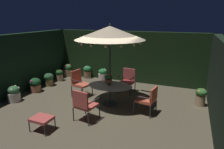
{
  "coord_description": "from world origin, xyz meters",
  "views": [
    {
      "loc": [
        2.88,
        -6.2,
        3.1
      ],
      "look_at": [
        0.27,
        0.36,
        1.09
      ],
      "focal_mm": 32.22,
      "sensor_mm": 36.0,
      "label": 1
    }
  ],
  "objects_px": {
    "potted_plant_back_center": "(201,96)",
    "ottoman_footrest": "(42,119)",
    "patio_chair_northeast": "(84,103)",
    "patio_chair_east": "(148,98)",
    "potted_plant_right_near": "(60,75)",
    "potted_plant_left_near": "(67,70)",
    "patio_chair_southeast": "(128,79)",
    "patio_dining_table": "(110,89)",
    "centerpiece_planter": "(108,79)",
    "potted_plant_back_right": "(14,94)",
    "patio_chair_north": "(80,82)",
    "patio_umbrella": "(110,33)",
    "potted_plant_front_corner": "(87,72)",
    "potted_plant_left_far": "(103,75)",
    "potted_plant_right_far": "(35,85)",
    "potted_plant_back_left": "(49,79)"
  },
  "relations": [
    {
      "from": "potted_plant_back_center",
      "to": "ottoman_footrest",
      "type": "bearing_deg",
      "value": -140.31
    },
    {
      "from": "patio_chair_southeast",
      "to": "potted_plant_back_right",
      "type": "height_order",
      "value": "patio_chair_southeast"
    },
    {
      "from": "patio_umbrella",
      "to": "potted_plant_front_corner",
      "type": "relative_size",
      "value": 4.56
    },
    {
      "from": "patio_chair_northeast",
      "to": "patio_chair_southeast",
      "type": "distance_m",
      "value": 2.98
    },
    {
      "from": "patio_dining_table",
      "to": "potted_plant_right_near",
      "type": "xyz_separation_m",
      "value": [
        -3.45,
        1.7,
        -0.3
      ]
    },
    {
      "from": "patio_chair_northeast",
      "to": "potted_plant_back_right",
      "type": "relative_size",
      "value": 1.67
    },
    {
      "from": "patio_dining_table",
      "to": "patio_chair_east",
      "type": "xyz_separation_m",
      "value": [
        1.46,
        -0.24,
        -0.06
      ]
    },
    {
      "from": "potted_plant_back_right",
      "to": "potted_plant_left_far",
      "type": "distance_m",
      "value": 4.21
    },
    {
      "from": "potted_plant_back_right",
      "to": "potted_plant_right_far",
      "type": "bearing_deg",
      "value": 89.1
    },
    {
      "from": "patio_umbrella",
      "to": "potted_plant_back_right",
      "type": "relative_size",
      "value": 4.74
    },
    {
      "from": "patio_chair_northeast",
      "to": "patio_chair_east",
      "type": "relative_size",
      "value": 1.1
    },
    {
      "from": "potted_plant_right_near",
      "to": "potted_plant_right_far",
      "type": "bearing_deg",
      "value": -90.57
    },
    {
      "from": "patio_dining_table",
      "to": "patio_chair_north",
      "type": "relative_size",
      "value": 1.55
    },
    {
      "from": "patio_chair_northeast",
      "to": "potted_plant_back_right",
      "type": "height_order",
      "value": "patio_chair_northeast"
    },
    {
      "from": "centerpiece_planter",
      "to": "ottoman_footrest",
      "type": "relative_size",
      "value": 0.69
    },
    {
      "from": "patio_umbrella",
      "to": "patio_chair_northeast",
      "type": "height_order",
      "value": "patio_umbrella"
    },
    {
      "from": "patio_chair_north",
      "to": "patio_chair_southeast",
      "type": "xyz_separation_m",
      "value": [
        1.66,
        1.16,
        -0.05
      ]
    },
    {
      "from": "potted_plant_right_near",
      "to": "potted_plant_left_near",
      "type": "relative_size",
      "value": 0.87
    },
    {
      "from": "ottoman_footrest",
      "to": "potted_plant_right_far",
      "type": "height_order",
      "value": "potted_plant_right_far"
    },
    {
      "from": "potted_plant_back_center",
      "to": "centerpiece_planter",
      "type": "bearing_deg",
      "value": -161.86
    },
    {
      "from": "potted_plant_right_near",
      "to": "patio_chair_southeast",
      "type": "bearing_deg",
      "value": -3.56
    },
    {
      "from": "patio_chair_southeast",
      "to": "potted_plant_back_center",
      "type": "relative_size",
      "value": 1.54
    },
    {
      "from": "patio_chair_east",
      "to": "potted_plant_back_right",
      "type": "xyz_separation_m",
      "value": [
        -4.95,
        -0.88,
        -0.24
      ]
    },
    {
      "from": "patio_chair_east",
      "to": "potted_plant_left_far",
      "type": "bearing_deg",
      "value": 136.03
    },
    {
      "from": "centerpiece_planter",
      "to": "potted_plant_back_center",
      "type": "distance_m",
      "value": 3.4
    },
    {
      "from": "centerpiece_planter",
      "to": "potted_plant_back_center",
      "type": "bearing_deg",
      "value": 18.14
    },
    {
      "from": "patio_chair_north",
      "to": "potted_plant_back_center",
      "type": "height_order",
      "value": "patio_chair_north"
    },
    {
      "from": "potted_plant_right_near",
      "to": "potted_plant_back_center",
      "type": "relative_size",
      "value": 0.87
    },
    {
      "from": "potted_plant_right_near",
      "to": "potted_plant_right_far",
      "type": "distance_m",
      "value": 1.7
    },
    {
      "from": "patio_chair_southeast",
      "to": "patio_dining_table",
      "type": "bearing_deg",
      "value": -97.91
    },
    {
      "from": "ottoman_footrest",
      "to": "potted_plant_back_right",
      "type": "relative_size",
      "value": 0.95
    },
    {
      "from": "potted_plant_left_far",
      "to": "patio_chair_east",
      "type": "bearing_deg",
      "value": -43.97
    },
    {
      "from": "patio_umbrella",
      "to": "patio_chair_north",
      "type": "xyz_separation_m",
      "value": [
        -1.46,
        0.32,
        -1.99
      ]
    },
    {
      "from": "patio_chair_southeast",
      "to": "potted_plant_right_near",
      "type": "bearing_deg",
      "value": 176.44
    },
    {
      "from": "patio_chair_northeast",
      "to": "potted_plant_front_corner",
      "type": "distance_m",
      "value": 4.67
    },
    {
      "from": "potted_plant_right_near",
      "to": "potted_plant_back_left",
      "type": "distance_m",
      "value": 0.83
    },
    {
      "from": "patio_chair_east",
      "to": "potted_plant_left_far",
      "type": "relative_size",
      "value": 1.53
    },
    {
      "from": "potted_plant_left_near",
      "to": "patio_dining_table",
      "type": "bearing_deg",
      "value": -36.03
    },
    {
      "from": "patio_dining_table",
      "to": "centerpiece_planter",
      "type": "xyz_separation_m",
      "value": [
        -0.08,
        0.06,
        0.36
      ]
    },
    {
      "from": "patio_chair_northeast",
      "to": "centerpiece_planter",
      "type": "bearing_deg",
      "value": 83.72
    },
    {
      "from": "patio_chair_northeast",
      "to": "potted_plant_back_center",
      "type": "bearing_deg",
      "value": 37.46
    },
    {
      "from": "centerpiece_planter",
      "to": "potted_plant_back_left",
      "type": "bearing_deg",
      "value": 166.35
    },
    {
      "from": "ottoman_footrest",
      "to": "potted_plant_front_corner",
      "type": "xyz_separation_m",
      "value": [
        -1.29,
        5.06,
        -0.01
      ]
    },
    {
      "from": "patio_chair_north",
      "to": "potted_plant_back_center",
      "type": "relative_size",
      "value": 1.63
    },
    {
      "from": "centerpiece_planter",
      "to": "patio_chair_northeast",
      "type": "bearing_deg",
      "value": -96.28
    },
    {
      "from": "potted_plant_right_near",
      "to": "potted_plant_left_near",
      "type": "xyz_separation_m",
      "value": [
        -0.13,
        0.9,
        0.02
      ]
    },
    {
      "from": "patio_chair_east",
      "to": "potted_plant_front_corner",
      "type": "height_order",
      "value": "patio_chair_east"
    },
    {
      "from": "potted_plant_left_far",
      "to": "potted_plant_right_near",
      "type": "relative_size",
      "value": 1.08
    },
    {
      "from": "patio_umbrella",
      "to": "potted_plant_right_near",
      "type": "distance_m",
      "value": 4.48
    },
    {
      "from": "patio_dining_table",
      "to": "patio_umbrella",
      "type": "relative_size",
      "value": 0.57
    }
  ]
}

